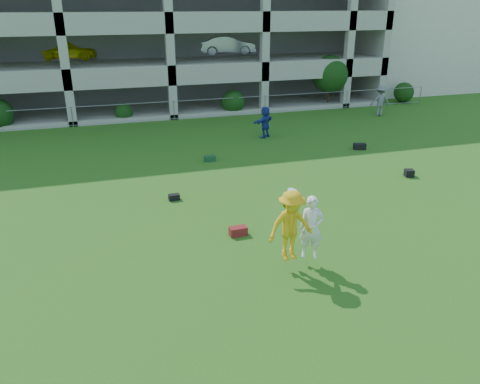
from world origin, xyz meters
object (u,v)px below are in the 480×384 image
object	(u,v)px
crate_d	(409,173)
frisbee_contest	(295,226)
bystander_f	(380,101)
bystander_d	(265,122)
stucco_building	(411,24)
parking_garage	(150,14)

from	to	relation	value
crate_d	frisbee_contest	world-z (taller)	frisbee_contest
bystander_f	frisbee_contest	world-z (taller)	frisbee_contest
bystander_d	bystander_f	size ratio (longest dim) A/B	0.86
frisbee_contest	bystander_d	bearing A→B (deg)	73.32
stucco_building	bystander_d	world-z (taller)	stucco_building
stucco_building	parking_garage	size ratio (longest dim) A/B	0.53
stucco_building	crate_d	world-z (taller)	stucco_building
bystander_d	crate_d	world-z (taller)	bystander_d
stucco_building	crate_d	distance (m)	27.35
stucco_building	crate_d	bearing A→B (deg)	-124.71
crate_d	parking_garage	size ratio (longest dim) A/B	0.01
bystander_d	frisbee_contest	bearing A→B (deg)	39.08
bystander_d	parking_garage	bearing A→B (deg)	-108.51
stucco_building	frisbee_contest	distance (m)	35.98
stucco_building	bystander_d	size ratio (longest dim) A/B	9.57
frisbee_contest	parking_garage	xyz separation A→B (m)	(-0.11, 27.20, 4.71)
stucco_building	bystander_f	xyz separation A→B (m)	(-10.20, -11.80, -4.03)
crate_d	parking_garage	bearing A→B (deg)	109.38
parking_garage	bystander_d	bearing A→B (deg)	-74.28
bystander_d	bystander_f	world-z (taller)	bystander_f
frisbee_contest	parking_garage	world-z (taller)	parking_garage
bystander_d	parking_garage	size ratio (longest dim) A/B	0.06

